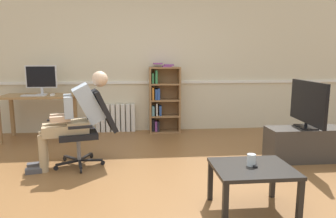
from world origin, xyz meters
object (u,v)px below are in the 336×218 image
imac_monitor (41,78)px  radiator (116,118)px  bookshelf (163,99)px  office_chair (90,125)px  computer_mouse (53,95)px  tv_stand (304,144)px  keyboard (34,95)px  spare_remote (255,164)px  drinking_glass (251,160)px  computer_desk (38,102)px  person_seated (75,116)px  coffee_table (252,173)px  tv_screen (308,104)px

imac_monitor → radiator: 1.46m
bookshelf → office_chair: bearing=-122.7°
computer_mouse → tv_stand: computer_mouse is taller
imac_monitor → keyboard: 0.36m
spare_remote → drinking_glass: bearing=-156.7°
computer_desk → keyboard: (-0.02, -0.14, 0.13)m
imac_monitor → keyboard: (-0.07, -0.22, -0.27)m
tv_stand → bookshelf: bearing=134.8°
keyboard → office_chair: office_chair is taller
person_seated → computer_mouse: bearing=-168.5°
radiator → coffee_table: bearing=-65.7°
computer_mouse → office_chair: bearing=-57.7°
tv_screen → drinking_glass: size_ratio=9.00×
keyboard → computer_mouse: size_ratio=3.79×
bookshelf → tv_screen: bearing=-45.2°
tv_stand → drinking_glass: size_ratio=9.52×
keyboard → coffee_table: keyboard is taller
coffee_table → computer_desk: bearing=134.1°
coffee_table → drinking_glass: (-0.01, 0.02, 0.11)m
computer_desk → computer_mouse: (0.27, -0.12, 0.13)m
imac_monitor → computer_mouse: 0.40m
coffee_table → tv_screen: bearing=46.1°
bookshelf → tv_stand: bookshelf is taller
bookshelf → radiator: (-0.88, 0.10, -0.35)m
spare_remote → office_chair: bearing=156.1°
radiator → computer_desk: bearing=-162.7°
spare_remote → keyboard: bearing=152.3°
radiator → spare_remote: bearing=-65.0°
tv_stand → computer_mouse: bearing=159.2°
radiator → spare_remote: radiator is taller
imac_monitor → spare_remote: 3.92m
computer_desk → office_chair: bearing=-52.2°
computer_desk → imac_monitor: (0.05, 0.08, 0.40)m
drinking_glass → spare_remote: drinking_glass is taller
coffee_table → radiator: bearing=114.3°
imac_monitor → radiator: bearing=14.6°
tv_stand → computer_desk: bearing=159.0°
computer_desk → bookshelf: 2.15m
drinking_glass → bookshelf: bearing=100.2°
person_seated → drinking_glass: size_ratio=11.37×
office_chair → person_seated: 0.21m
keyboard → person_seated: size_ratio=0.31×
keyboard → bookshelf: bearing=11.3°
computer_desk → imac_monitor: bearing=56.7°
keyboard → tv_screen: size_ratio=0.40×
computer_mouse → radiator: (0.98, 0.51, -0.51)m
keyboard → person_seated: bearing=-54.3°
computer_desk → keyboard: size_ratio=3.10×
keyboard → bookshelf: size_ratio=0.30×
tv_screen → radiator: bearing=59.6°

